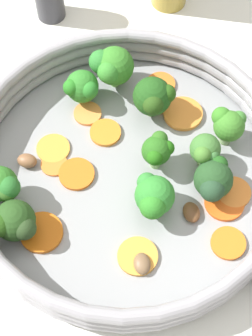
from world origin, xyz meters
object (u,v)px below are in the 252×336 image
object	(u,v)px
carrot_slice_7	(138,256)
broccoli_floret_1	(154,97)
skillet	(126,177)
carrot_slice_2	(234,192)
carrot_slice_4	(53,149)
broccoli_floret_3	(82,87)
broccoli_floret_4	(1,186)
carrot_slice_1	(105,133)
carrot_slice_9	(41,232)
broccoli_floret_8	(112,66)
broccoli_floret_9	(14,222)
mushroom_piece_2	(27,161)
carrot_slice_6	(183,114)
carrot_slice_10	(54,164)
carrot_slice_12	(224,202)
carrot_slice_3	(77,174)
broccoli_floret_0	(228,124)
broccoli_floret_5	(154,197)
broccoli_floret_6	(213,180)
carrot_slice_8	(88,114)
carrot_slice_11	(158,103)
broccoli_floret_2	(157,150)
broccoli_floret_7	(205,151)
carrot_slice_0	(161,84)
carrot_slice_5	(228,243)
mushroom_piece_0	(192,211)
mushroom_piece_1	(142,264)

from	to	relation	value
carrot_slice_7	broccoli_floret_1	bearing A→B (deg)	118.53
skillet	broccoli_floret_1	bearing A→B (deg)	103.87
carrot_slice_2	carrot_slice_4	distance (m)	0.21
broccoli_floret_3	broccoli_floret_4	xyz separation A→B (m)	(0.01, -0.15, 0.01)
carrot_slice_1	broccoli_floret_1	world-z (taller)	broccoli_floret_1
carrot_slice_9	broccoli_floret_1	xyz separation A→B (m)	(0.01, 0.19, 0.03)
broccoli_floret_4	broccoli_floret_8	size ratio (longest dim) A/B	0.89
broccoli_floret_9	mushroom_piece_2	bearing A→B (deg)	122.68
carrot_slice_1	carrot_slice_6	xyz separation A→B (m)	(0.06, 0.07, 0.00)
carrot_slice_7	carrot_slice_10	world-z (taller)	carrot_slice_7
carrot_slice_12	mushroom_piece_2	size ratio (longest dim) A/B	1.94
carrot_slice_3	broccoli_floret_0	distance (m)	0.17
carrot_slice_3	carrot_slice_4	xyz separation A→B (m)	(-0.04, 0.01, -0.00)
broccoli_floret_5	broccoli_floret_6	distance (m)	0.07
carrot_slice_4	carrot_slice_8	world-z (taller)	same
broccoli_floret_3	broccoli_floret_6	size ratio (longest dim) A/B	0.89
carrot_slice_6	carrot_slice_4	bearing A→B (deg)	-127.89
skillet	carrot_slice_1	distance (m)	0.06
carrot_slice_3	skillet	bearing A→B (deg)	35.33
carrot_slice_3	carrot_slice_11	distance (m)	0.13
carrot_slice_8	carrot_slice_12	world-z (taller)	same
carrot_slice_3	carrot_slice_4	world-z (taller)	carrot_slice_3
broccoli_floret_1	broccoli_floret_2	bearing A→B (deg)	-53.17
carrot_slice_12	broccoli_floret_6	world-z (taller)	broccoli_floret_6
broccoli_floret_6	broccoli_floret_7	xyz separation A→B (m)	(-0.02, 0.02, 0.01)
carrot_slice_7	broccoli_floret_5	distance (m)	0.06
broccoli_floret_8	broccoli_floret_1	bearing A→B (deg)	-6.38
broccoli_floret_7	carrot_slice_0	bearing A→B (deg)	145.94
carrot_slice_2	mushroom_piece_2	distance (m)	0.23
carrot_slice_5	mushroom_piece_2	world-z (taller)	mushroom_piece_2
carrot_slice_4	mushroom_piece_0	distance (m)	0.17
broccoli_floret_4	broccoli_floret_5	distance (m)	0.16
carrot_slice_1	broccoli_floret_3	distance (m)	0.06
broccoli_floret_2	broccoli_floret_7	size ratio (longest dim) A/B	0.97
carrot_slice_6	carrot_slice_10	distance (m)	0.16
carrot_slice_0	broccoli_floret_8	xyz separation A→B (m)	(-0.05, -0.03, 0.03)
carrot_slice_8	broccoli_floret_8	xyz separation A→B (m)	(-0.00, 0.05, 0.03)
carrot_slice_3	carrot_slice_8	bearing A→B (deg)	118.08
broccoli_floret_3	broccoli_floret_2	bearing A→B (deg)	-11.13
mushroom_piece_1	carrot_slice_4	bearing A→B (deg)	160.42
skillet	carrot_slice_8	xyz separation A→B (m)	(-0.08, 0.04, 0.01)
broccoli_floret_2	broccoli_floret_7	xyz separation A→B (m)	(0.04, 0.03, 0.00)
carrot_slice_5	broccoli_floret_9	bearing A→B (deg)	-148.58
carrot_slice_10	carrot_slice_1	bearing A→B (deg)	70.80
broccoli_floret_7	mushroom_piece_1	xyz separation A→B (m)	(0.01, -0.13, -0.03)
broccoli_floret_5	broccoli_floret_7	size ratio (longest dim) A/B	1.04
carrot_slice_0	mushroom_piece_0	xyz separation A→B (m)	(0.12, -0.12, 0.00)
carrot_slice_2	carrot_slice_7	xyz separation A→B (m)	(-0.04, -0.12, -0.00)
carrot_slice_12	mushroom_piece_2	bearing A→B (deg)	-158.07
broccoli_floret_8	carrot_slice_5	bearing A→B (deg)	-24.41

